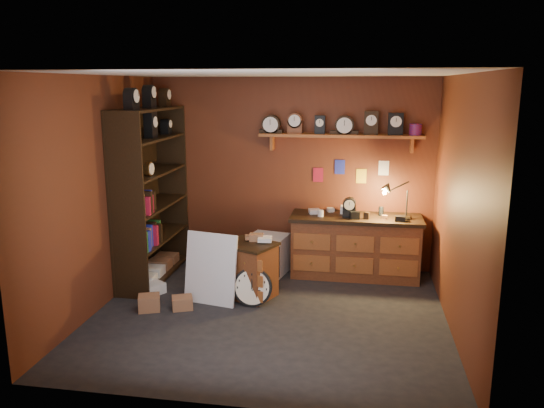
{
  "coord_description": "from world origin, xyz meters",
  "views": [
    {
      "loc": [
        0.97,
        -5.59,
        2.59
      ],
      "look_at": [
        -0.02,
        0.35,
        1.23
      ],
      "focal_mm": 35.0,
      "sensor_mm": 36.0,
      "label": 1
    }
  ],
  "objects_px": {
    "big_round_clock": "(253,287)",
    "shelving_unit": "(149,188)",
    "low_cabinet": "(249,268)",
    "workbench": "(355,243)"
  },
  "relations": [
    {
      "from": "big_round_clock",
      "to": "shelving_unit",
      "type": "bearing_deg",
      "value": 154.66
    },
    {
      "from": "workbench",
      "to": "big_round_clock",
      "type": "bearing_deg",
      "value": -134.06
    },
    {
      "from": "shelving_unit",
      "to": "workbench",
      "type": "relative_size",
      "value": 1.46
    },
    {
      "from": "workbench",
      "to": "big_round_clock",
      "type": "xyz_separation_m",
      "value": [
        -1.19,
        -1.23,
        -0.24
      ]
    },
    {
      "from": "low_cabinet",
      "to": "shelving_unit",
      "type": "bearing_deg",
      "value": -173.47
    },
    {
      "from": "low_cabinet",
      "to": "workbench",
      "type": "bearing_deg",
      "value": 61.39
    },
    {
      "from": "workbench",
      "to": "low_cabinet",
      "type": "bearing_deg",
      "value": -143.05
    },
    {
      "from": "big_round_clock",
      "to": "low_cabinet",
      "type": "bearing_deg",
      "value": 109.68
    },
    {
      "from": "workbench",
      "to": "big_round_clock",
      "type": "distance_m",
      "value": 1.73
    },
    {
      "from": "shelving_unit",
      "to": "workbench",
      "type": "height_order",
      "value": "shelving_unit"
    }
  ]
}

